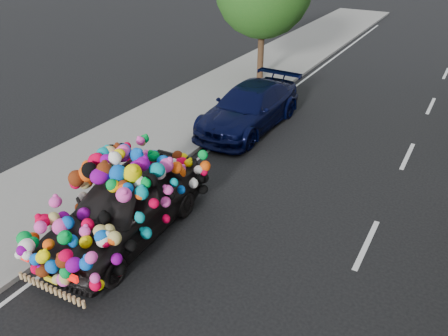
# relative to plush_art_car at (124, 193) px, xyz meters

# --- Properties ---
(ground) EXTENTS (100.00, 100.00, 0.00)m
(ground) POSITION_rel_plush_art_car_xyz_m (1.37, 2.42, -1.13)
(ground) COLOR black
(ground) RESTS_ON ground
(sidewalk) EXTENTS (4.00, 60.00, 0.12)m
(sidewalk) POSITION_rel_plush_art_car_xyz_m (-2.93, 2.42, -1.07)
(sidewalk) COLOR gray
(sidewalk) RESTS_ON ground
(kerb) EXTENTS (0.15, 60.00, 0.13)m
(kerb) POSITION_rel_plush_art_car_xyz_m (-0.98, 2.42, -1.06)
(kerb) COLOR gray
(kerb) RESTS_ON ground
(lane_markings) EXTENTS (6.00, 50.00, 0.01)m
(lane_markings) POSITION_rel_plush_art_car_xyz_m (4.97, 2.42, -1.12)
(lane_markings) COLOR silver
(lane_markings) RESTS_ON ground
(plush_art_car) EXTENTS (2.43, 4.85, 2.20)m
(plush_art_car) POSITION_rel_plush_art_car_xyz_m (0.00, 0.00, 0.00)
(plush_art_car) COLOR black
(plush_art_car) RESTS_ON ground
(navy_sedan) EXTENTS (2.20, 5.14, 1.48)m
(navy_sedan) POSITION_rel_plush_art_car_xyz_m (-0.40, 6.92, -0.39)
(navy_sedan) COLOR black
(navy_sedan) RESTS_ON ground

